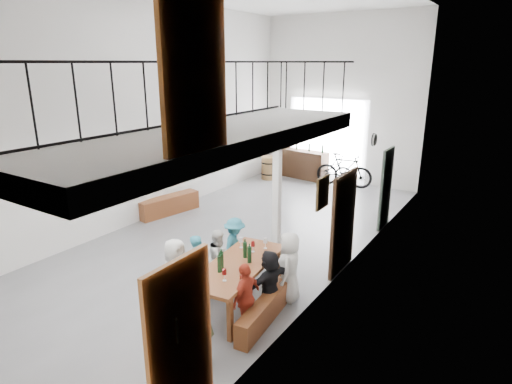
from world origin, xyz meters
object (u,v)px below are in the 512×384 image
Objects in this scene: bench_inner at (204,286)px; bicycle_near at (327,169)px; serving_counter at (302,164)px; side_bench at (169,205)px; host_standing at (197,312)px; oak_barrel at (269,168)px; tasting_table at (238,268)px.

bench_inner is 8.27m from bicycle_near.
serving_counter reaches higher than bicycle_near.
side_bench is 1.10× the size of host_standing.
host_standing is (4.62, -4.25, 0.56)m from side_bench.
oak_barrel is at bearing 135.93° from host_standing.
serving_counter is at bearing 40.13° from oak_barrel.
tasting_table is at bearing 124.96° from host_standing.
bench_inner is at bearing 147.53° from host_standing.
side_bench is at bearing -95.11° from oak_barrel.
tasting_table is 2.74× the size of oak_barrel.
side_bench is 2.23× the size of oak_barrel.
host_standing is (0.38, -1.48, 0.10)m from tasting_table.
tasting_table is 5.08m from side_bench.
tasting_table is 1.18× the size of bench_inner.
tasting_table is 0.84m from bench_inner.
oak_barrel reaches higher than bench_inner.
host_standing is (3.29, -9.61, 0.31)m from serving_counter.
tasting_table is 1.16× the size of serving_counter.
bicycle_near is at bearing 124.08° from host_standing.
tasting_table is at bearing -173.17° from bicycle_near.
oak_barrel is 0.42× the size of serving_counter.
bench_inner is at bearing -179.43° from tasting_table.
serving_counter is at bearing 129.39° from host_standing.
tasting_table is 8.64m from serving_counter.
serving_counter is at bearing 103.42° from tasting_table.
side_bench is 4.61m from oak_barrel.
serving_counter is at bearing 76.11° from side_bench.
oak_barrel is at bearing 111.19° from tasting_table.
oak_barrel is at bearing 112.11° from bench_inner.
bench_inner is 1.04× the size of side_bench.
serving_counter is at bearing 104.39° from bench_inner.
tasting_table is at bearing -63.05° from serving_counter.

